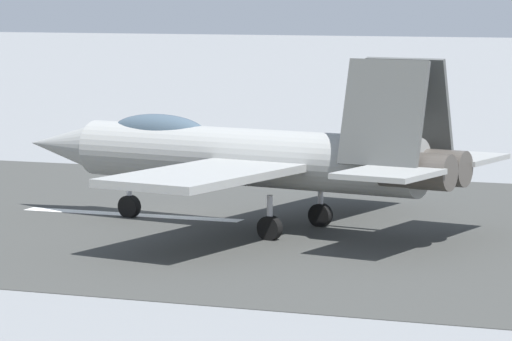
% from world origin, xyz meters
% --- Properties ---
extents(ground_plane, '(400.00, 400.00, 0.00)m').
position_xyz_m(ground_plane, '(0.00, 0.00, 0.00)').
color(ground_plane, gray).
extents(runway_strip, '(240.00, 26.00, 0.02)m').
position_xyz_m(runway_strip, '(-0.02, 0.00, 0.01)').
color(runway_strip, '#3A3B39').
rests_on(runway_strip, ground).
extents(fighter_jet, '(16.85, 15.05, 5.59)m').
position_xyz_m(fighter_jet, '(-4.06, 1.38, 2.39)').
color(fighter_jet, gray).
rests_on(fighter_jet, ground).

